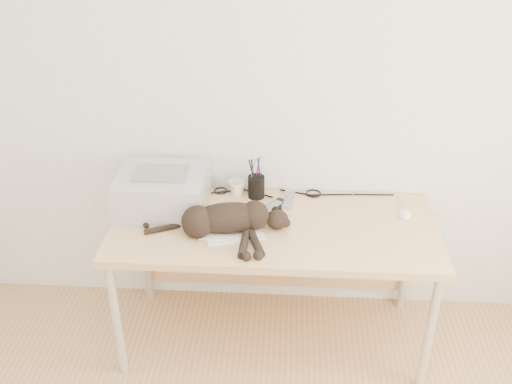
# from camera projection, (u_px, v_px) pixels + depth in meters

# --- Properties ---
(wall_back) EXTENTS (3.50, 0.00, 3.50)m
(wall_back) POSITION_uv_depth(u_px,v_px,m) (278.00, 91.00, 2.83)
(wall_back) COLOR white
(wall_back) RESTS_ON floor
(desk) EXTENTS (1.60, 0.70, 0.74)m
(desk) POSITION_uv_depth(u_px,v_px,m) (274.00, 237.00, 2.94)
(desk) COLOR tan
(desk) RESTS_ON floor
(printer) EXTENTS (0.44, 0.38, 0.21)m
(printer) POSITION_uv_depth(u_px,v_px,m) (163.00, 191.00, 2.88)
(printer) COLOR #AAAAAF
(printer) RESTS_ON desk
(papers) EXTENTS (0.33, 0.26, 0.01)m
(papers) POSITION_uv_depth(u_px,v_px,m) (231.00, 230.00, 2.75)
(papers) COLOR white
(papers) RESTS_ON desk
(cat) EXTENTS (0.71, 0.33, 0.16)m
(cat) POSITION_uv_depth(u_px,v_px,m) (224.00, 220.00, 2.71)
(cat) COLOR black
(cat) RESTS_ON desk
(mug) EXTENTS (0.12, 0.12, 0.08)m
(mug) POSITION_uv_depth(u_px,v_px,m) (237.00, 188.00, 3.03)
(mug) COLOR silver
(mug) RESTS_ON desk
(pen_cup) EXTENTS (0.09, 0.09, 0.23)m
(pen_cup) POSITION_uv_depth(u_px,v_px,m) (256.00, 186.00, 3.00)
(pen_cup) COLOR black
(pen_cup) RESTS_ON desk
(remote_grey) EXTENTS (0.07, 0.19, 0.02)m
(remote_grey) POSITION_uv_depth(u_px,v_px,m) (288.00, 199.00, 2.99)
(remote_grey) COLOR gray
(remote_grey) RESTS_ON desk
(remote_black) EXTENTS (0.16, 0.20, 0.02)m
(remote_black) POSITION_uv_depth(u_px,v_px,m) (272.00, 208.00, 2.91)
(remote_black) COLOR black
(remote_black) RESTS_ON desk
(mouse) EXTENTS (0.07, 0.11, 0.03)m
(mouse) POSITION_uv_depth(u_px,v_px,m) (405.00, 212.00, 2.87)
(mouse) COLOR silver
(mouse) RESTS_ON desk
(cable_tangle) EXTENTS (1.36, 0.09, 0.01)m
(cable_tangle) POSITION_uv_depth(u_px,v_px,m) (276.00, 192.00, 3.06)
(cable_tangle) COLOR black
(cable_tangle) RESTS_ON desk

